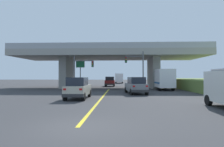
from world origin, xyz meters
name	(u,v)px	position (x,y,z in m)	size (l,w,h in m)	color
ground	(110,88)	(0.00, 25.97, 0.00)	(160.00, 160.00, 0.00)	#353538
overpass_bridge	(110,58)	(0.00, 25.97, 5.31)	(32.18, 10.52, 7.30)	gray
lane_divider_stripe	(103,97)	(0.00, 11.69, 0.00)	(0.20, 23.37, 0.01)	yellow
suv_lead	(78,88)	(-2.18, 9.90, 1.01)	(1.87, 4.34, 2.02)	#B7B29E
suv_crossing	(136,85)	(3.70, 15.04, 1.01)	(2.59, 4.77, 2.02)	slate
box_truck	(163,79)	(8.48, 21.84, 1.65)	(2.33, 6.59, 3.17)	red
sedan_oncoming	(110,81)	(-0.32, 32.07, 1.01)	(2.01, 4.37, 2.02)	maroon
traffic_signal_nearside	(137,66)	(4.31, 20.01, 3.63)	(2.77, 0.36, 5.80)	#56595E
traffic_signal_farside	(81,69)	(-4.12, 20.63, 3.27)	(3.07, 0.36, 5.16)	#56595E
highway_sign	(80,68)	(-4.98, 24.11, 3.57)	(1.50, 0.17, 4.87)	#56595E
semi_truck_distant	(119,78)	(1.56, 49.83, 1.54)	(2.33, 7.33, 2.88)	red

